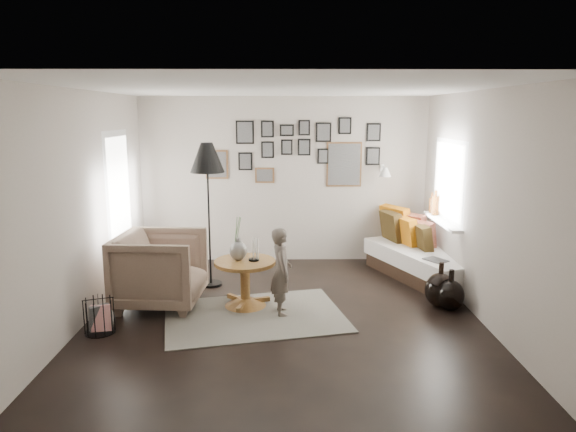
{
  "coord_description": "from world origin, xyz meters",
  "views": [
    {
      "loc": [
        -0.01,
        -5.67,
        2.33
      ],
      "look_at": [
        0.05,
        0.5,
        1.1
      ],
      "focal_mm": 32.0,
      "sensor_mm": 36.0,
      "label": 1
    }
  ],
  "objects_px": {
    "floor_lamp": "(207,163)",
    "armchair": "(161,269)",
    "pedestal_table": "(245,285)",
    "vase": "(238,247)",
    "demijohn_small": "(450,295)",
    "child": "(281,272)",
    "demijohn_large": "(440,290)",
    "daybed": "(422,257)",
    "magazine_basket": "(99,316)"
  },
  "relations": [
    {
      "from": "daybed",
      "to": "armchair",
      "type": "xyz_separation_m",
      "value": [
        -3.52,
        -1.09,
        0.16
      ]
    },
    {
      "from": "magazine_basket",
      "to": "demijohn_large",
      "type": "xyz_separation_m",
      "value": [
        3.91,
        0.72,
        0.03
      ]
    },
    {
      "from": "floor_lamp",
      "to": "demijohn_small",
      "type": "xyz_separation_m",
      "value": [
        3.01,
        -0.96,
        -1.5
      ]
    },
    {
      "from": "floor_lamp",
      "to": "child",
      "type": "distance_m",
      "value": 1.86
    },
    {
      "from": "daybed",
      "to": "child",
      "type": "xyz_separation_m",
      "value": [
        -2.03,
        -1.39,
        0.22
      ]
    },
    {
      "from": "daybed",
      "to": "floor_lamp",
      "type": "relative_size",
      "value": 1.06
    },
    {
      "from": "floor_lamp",
      "to": "armchair",
      "type": "bearing_deg",
      "value": -123.56
    },
    {
      "from": "floor_lamp",
      "to": "child",
      "type": "height_order",
      "value": "floor_lamp"
    },
    {
      "from": "floor_lamp",
      "to": "magazine_basket",
      "type": "distance_m",
      "value": 2.38
    },
    {
      "from": "magazine_basket",
      "to": "demijohn_large",
      "type": "relative_size",
      "value": 0.7
    },
    {
      "from": "demijohn_small",
      "to": "vase",
      "type": "bearing_deg",
      "value": 176.11
    },
    {
      "from": "armchair",
      "to": "magazine_basket",
      "type": "relative_size",
      "value": 2.58
    },
    {
      "from": "floor_lamp",
      "to": "child",
      "type": "bearing_deg",
      "value": -47.08
    },
    {
      "from": "pedestal_table",
      "to": "child",
      "type": "height_order",
      "value": "child"
    },
    {
      "from": "child",
      "to": "armchair",
      "type": "bearing_deg",
      "value": 69.72
    },
    {
      "from": "daybed",
      "to": "floor_lamp",
      "type": "xyz_separation_m",
      "value": [
        -3.02,
        -0.33,
        1.39
      ]
    },
    {
      "from": "daybed",
      "to": "magazine_basket",
      "type": "relative_size",
      "value": 5.27
    },
    {
      "from": "daybed",
      "to": "magazine_basket",
      "type": "height_order",
      "value": "daybed"
    },
    {
      "from": "floor_lamp",
      "to": "magazine_basket",
      "type": "bearing_deg",
      "value": -122.13
    },
    {
      "from": "magazine_basket",
      "to": "child",
      "type": "xyz_separation_m",
      "value": [
        1.97,
        0.51,
        0.33
      ]
    },
    {
      "from": "armchair",
      "to": "demijohn_small",
      "type": "xyz_separation_m",
      "value": [
        3.51,
        -0.21,
        -0.27
      ]
    },
    {
      "from": "daybed",
      "to": "child",
      "type": "bearing_deg",
      "value": -168.06
    },
    {
      "from": "pedestal_table",
      "to": "demijohn_small",
      "type": "xyz_separation_m",
      "value": [
        2.48,
        -0.15,
        -0.08
      ]
    },
    {
      "from": "armchair",
      "to": "child",
      "type": "xyz_separation_m",
      "value": [
        1.48,
        -0.3,
        0.06
      ]
    },
    {
      "from": "daybed",
      "to": "magazine_basket",
      "type": "distance_m",
      "value": 4.43
    },
    {
      "from": "child",
      "to": "daybed",
      "type": "bearing_deg",
      "value": -64.37
    },
    {
      "from": "child",
      "to": "pedestal_table",
      "type": "bearing_deg",
      "value": 52.22
    },
    {
      "from": "vase",
      "to": "daybed",
      "type": "relative_size",
      "value": 0.26
    },
    {
      "from": "armchair",
      "to": "pedestal_table",
      "type": "bearing_deg",
      "value": -89.46
    },
    {
      "from": "floor_lamp",
      "to": "demijohn_small",
      "type": "relative_size",
      "value": 3.85
    },
    {
      "from": "floor_lamp",
      "to": "magazine_basket",
      "type": "xyz_separation_m",
      "value": [
        -0.98,
        -1.57,
        -1.5
      ]
    },
    {
      "from": "armchair",
      "to": "demijohn_small",
      "type": "distance_m",
      "value": 3.53
    },
    {
      "from": "daybed",
      "to": "demijohn_large",
      "type": "distance_m",
      "value": 1.18
    },
    {
      "from": "pedestal_table",
      "to": "demijohn_small",
      "type": "height_order",
      "value": "pedestal_table"
    },
    {
      "from": "vase",
      "to": "demijohn_large",
      "type": "bearing_deg",
      "value": -1.25
    },
    {
      "from": "demijohn_small",
      "to": "demijohn_large",
      "type": "bearing_deg",
      "value": 126.55
    },
    {
      "from": "daybed",
      "to": "magazine_basket",
      "type": "bearing_deg",
      "value": -177.0
    },
    {
      "from": "demijohn_large",
      "to": "child",
      "type": "bearing_deg",
      "value": -173.73
    },
    {
      "from": "demijohn_large",
      "to": "child",
      "type": "xyz_separation_m",
      "value": [
        -1.94,
        -0.21,
        0.31
      ]
    },
    {
      "from": "vase",
      "to": "floor_lamp",
      "type": "bearing_deg",
      "value": 120.12
    },
    {
      "from": "pedestal_table",
      "to": "armchair",
      "type": "relative_size",
      "value": 0.74
    },
    {
      "from": "daybed",
      "to": "armchair",
      "type": "height_order",
      "value": "daybed"
    },
    {
      "from": "vase",
      "to": "child",
      "type": "bearing_deg",
      "value": -26.98
    },
    {
      "from": "daybed",
      "to": "armchair",
      "type": "distance_m",
      "value": 3.68
    },
    {
      "from": "magazine_basket",
      "to": "vase",
      "type": "bearing_deg",
      "value": 28.34
    },
    {
      "from": "vase",
      "to": "armchair",
      "type": "xyz_separation_m",
      "value": [
        -0.96,
        0.04,
        -0.29
      ]
    },
    {
      "from": "pedestal_table",
      "to": "demijohn_large",
      "type": "height_order",
      "value": "pedestal_table"
    },
    {
      "from": "vase",
      "to": "demijohn_small",
      "type": "bearing_deg",
      "value": -3.89
    },
    {
      "from": "armchair",
      "to": "floor_lamp",
      "type": "xyz_separation_m",
      "value": [
        0.5,
        0.75,
        1.23
      ]
    },
    {
      "from": "pedestal_table",
      "to": "vase",
      "type": "xyz_separation_m",
      "value": [
        -0.08,
        0.02,
        0.48
      ]
    }
  ]
}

